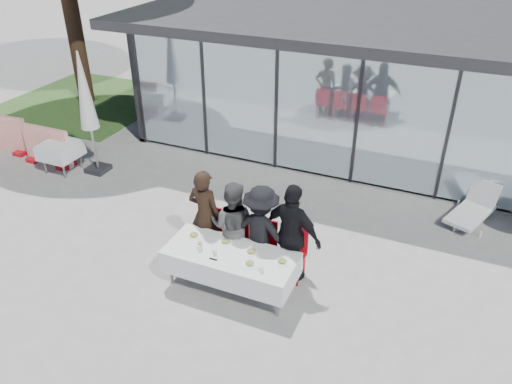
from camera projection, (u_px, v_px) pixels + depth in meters
ground at (241, 270)px, 9.17m from camera, size 90.00×90.00×0.00m
pavilion at (429, 55)px, 13.85m from camera, size 14.80×8.80×3.44m
dining_table at (231, 263)px, 8.51m from camera, size 2.26×0.96×0.75m
diner_a at (205, 215)px, 9.09m from camera, size 0.72×0.72×1.83m
diner_chair_a at (209, 229)px, 9.38m from camera, size 0.44×0.44×0.97m
diner_b at (233, 225)px, 8.93m from camera, size 0.97×0.97×1.71m
diner_chair_b at (236, 236)px, 9.19m from camera, size 0.44×0.44×0.97m
diner_c at (261, 231)px, 8.73m from camera, size 1.24×1.24×1.75m
diner_chair_c at (264, 243)px, 9.00m from camera, size 0.44×0.44×0.97m
diner_d at (292, 235)px, 8.49m from camera, size 1.37×1.37×1.91m
diner_chair_d at (294, 250)px, 8.80m from camera, size 0.44×0.44×0.97m
plate_a at (194, 235)px, 8.79m from camera, size 0.24×0.24×0.07m
plate_b at (226, 242)px, 8.62m from camera, size 0.24×0.24×0.07m
plate_c at (251, 251)px, 8.39m from camera, size 0.24×0.24×0.07m
plate_d at (282, 261)px, 8.16m from camera, size 0.24×0.24×0.07m
plate_extra at (250, 264)px, 8.10m from camera, size 0.24×0.24×0.07m
juice_bottle at (200, 245)px, 8.45m from camera, size 0.06×0.06×0.15m
drinking_glasses at (225, 256)px, 8.24m from camera, size 1.25×0.18×0.10m
folded_eyeglasses at (213, 259)px, 8.24m from camera, size 0.14×0.03×0.01m
spare_table_left at (60, 150)px, 12.26m from camera, size 0.86×0.86×0.74m
market_umbrella at (85, 98)px, 11.55m from camera, size 0.50×0.50×3.00m
lounger at (474, 208)px, 10.55m from camera, size 1.04×1.46×0.72m
grass_patch at (87, 101)px, 16.81m from camera, size 5.00×5.00×0.02m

